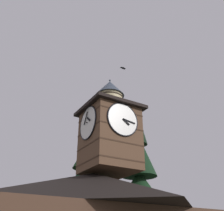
# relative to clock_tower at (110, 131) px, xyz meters

# --- Properties ---
(clock_tower) EXTENTS (4.36, 4.36, 7.86)m
(clock_tower) POSITION_rel_clock_tower_xyz_m (0.00, 0.00, 0.00)
(clock_tower) COLOR brown
(clock_tower) RESTS_ON building_main
(pine_tree_behind) EXTENTS (5.17, 5.17, 15.99)m
(pine_tree_behind) POSITION_rel_clock_tower_xyz_m (-1.89, -7.54, -2.72)
(pine_tree_behind) COLOR #473323
(pine_tree_behind) RESTS_ON ground_plane
(pine_tree_aside) EXTENTS (6.83, 6.83, 15.86)m
(pine_tree_aside) POSITION_rel_clock_tower_xyz_m (-6.74, -5.60, -3.78)
(pine_tree_aside) COLOR #473323
(pine_tree_aside) RESTS_ON ground_plane
(moon) EXTENTS (1.44, 1.44, 1.44)m
(moon) POSITION_rel_clock_tower_xyz_m (-13.24, -31.91, 3.51)
(moon) COLOR silver
(flying_bird_high) EXTENTS (0.54, 0.28, 0.15)m
(flying_bird_high) POSITION_rel_clock_tower_xyz_m (-2.05, -1.05, 7.17)
(flying_bird_high) COLOR black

